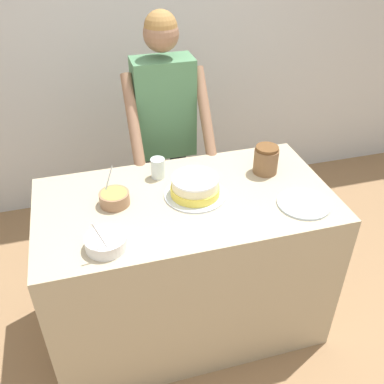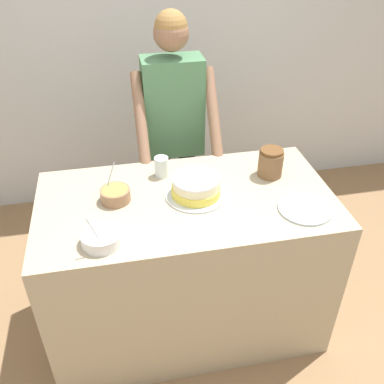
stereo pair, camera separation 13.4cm
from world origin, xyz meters
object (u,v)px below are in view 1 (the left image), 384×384
(cake, at_px, (195,187))
(stoneware_jar, at_px, (266,160))
(ceramic_plate, at_px, (304,204))
(frosting_bowl_olive, at_px, (114,198))
(drinking_glass, at_px, (158,168))
(person_baker, at_px, (165,121))
(frosting_bowl_white, at_px, (106,241))

(cake, xyz_separation_m, stoneware_jar, (0.45, 0.12, 0.03))
(cake, distance_m, ceramic_plate, 0.56)
(frosting_bowl_olive, height_order, stoneware_jar, frosting_bowl_olive)
(cake, bearing_deg, drinking_glass, 123.34)
(frosting_bowl_olive, xyz_separation_m, stoneware_jar, (0.86, 0.08, 0.04))
(person_baker, relative_size, frosting_bowl_white, 9.02)
(person_baker, relative_size, ceramic_plate, 6.39)
(cake, height_order, frosting_bowl_white, frosting_bowl_white)
(person_baker, bearing_deg, drinking_glass, -107.29)
(frosting_bowl_white, bearing_deg, drinking_glass, 55.92)
(cake, relative_size, ceramic_plate, 1.20)
(person_baker, bearing_deg, frosting_bowl_white, -116.60)
(person_baker, xyz_separation_m, drinking_glass, (-0.15, -0.47, -0.05))
(frosting_bowl_white, relative_size, stoneware_jar, 1.19)
(person_baker, relative_size, stoneware_jar, 10.74)
(cake, distance_m, drinking_glass, 0.27)
(drinking_glass, distance_m, ceramic_plate, 0.81)
(cake, distance_m, frosting_bowl_white, 0.57)
(ceramic_plate, bearing_deg, stoneware_jar, 100.74)
(frosting_bowl_olive, distance_m, ceramic_plate, 0.97)
(stoneware_jar, bearing_deg, drinking_glass, 169.39)
(frosting_bowl_olive, height_order, ceramic_plate, frosting_bowl_olive)
(frosting_bowl_white, distance_m, drinking_glass, 0.61)
(person_baker, height_order, frosting_bowl_olive, person_baker)
(drinking_glass, xyz_separation_m, stoneware_jar, (0.60, -0.11, 0.02))
(cake, height_order, drinking_glass, drinking_glass)
(frosting_bowl_olive, bearing_deg, ceramic_plate, -16.00)
(frosting_bowl_olive, bearing_deg, frosting_bowl_white, -103.72)
(drinking_glass, relative_size, ceramic_plate, 0.42)
(cake, relative_size, frosting_bowl_olive, 1.73)
(frosting_bowl_white, distance_m, stoneware_jar, 1.02)
(frosting_bowl_olive, xyz_separation_m, drinking_glass, (0.27, 0.19, 0.02))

